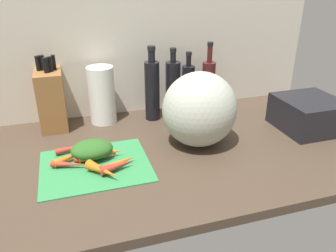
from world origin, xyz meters
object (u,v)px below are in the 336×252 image
(dish_rack, at_px, (308,114))
(carrot_1, at_px, (96,148))
(bottle_0, at_px, (152,89))
(bottle_1, at_px, (173,88))
(winter_squash, at_px, (199,109))
(bottle_2, at_px, (188,87))
(carrot_7, at_px, (103,170))
(bottle_3, at_px, (208,84))
(carrot_2, at_px, (73,156))
(carrot_4, at_px, (70,164))
(carrot_0, at_px, (121,162))
(cutting_board, at_px, (95,165))
(knife_block, at_px, (51,99))
(carrot_8, at_px, (80,147))
(paper_towel_roll, at_px, (102,95))
(carrot_6, at_px, (101,154))
(carrot_5, at_px, (117,165))
(carrot_3, at_px, (97,157))

(dish_rack, bearing_deg, carrot_1, 177.61)
(carrot_1, relative_size, bottle_0, 0.38)
(bottle_1, bearing_deg, carrot_1, -144.75)
(winter_squash, xyz_separation_m, bottle_1, (-0.01, 0.27, -0.01))
(bottle_2, bearing_deg, carrot_7, -134.60)
(carrot_1, relative_size, bottle_3, 0.39)
(bottle_0, relative_size, bottle_3, 1.02)
(carrot_2, height_order, carrot_7, carrot_7)
(carrot_4, height_order, winter_squash, winter_squash)
(carrot_7, bearing_deg, dish_rack, 7.75)
(carrot_1, height_order, carrot_7, same)
(carrot_0, xyz_separation_m, carrot_1, (-0.07, 0.11, 0.00))
(cutting_board, bearing_deg, carrot_2, 138.83)
(carrot_4, distance_m, bottle_0, 0.48)
(winter_squash, bearing_deg, carrot_2, 179.77)
(carrot_7, distance_m, bottle_1, 0.54)
(knife_block, xyz_separation_m, bottle_1, (0.48, -0.02, 0.00))
(carrot_8, xyz_separation_m, paper_towel_roll, (0.11, 0.23, 0.10))
(carrot_6, distance_m, bottle_3, 0.61)
(carrot_5, bearing_deg, bottle_0, 60.15)
(bottle_0, bearing_deg, carrot_0, -119.47)
(carrot_2, distance_m, paper_towel_roll, 0.33)
(carrot_6, xyz_separation_m, bottle_3, (0.51, 0.32, 0.09))
(carrot_4, bearing_deg, bottle_1, 36.00)
(carrot_1, distance_m, carrot_3, 0.05)
(knife_block, bearing_deg, bottle_0, -5.48)
(carrot_2, relative_size, carrot_4, 1.19)
(carrot_3, relative_size, dish_rack, 0.61)
(cutting_board, height_order, paper_towel_roll, paper_towel_roll)
(carrot_5, relative_size, carrot_7, 0.94)
(carrot_4, relative_size, carrot_8, 0.72)
(carrot_3, bearing_deg, cutting_board, -107.16)
(carrot_6, distance_m, carrot_7, 0.10)
(bottle_2, bearing_deg, carrot_3, -141.85)
(carrot_8, bearing_deg, carrot_2, -114.37)
(bottle_3, bearing_deg, carrot_7, -141.21)
(carrot_6, bearing_deg, bottle_0, 48.57)
(carrot_7, bearing_deg, bottle_3, 38.79)
(knife_block, height_order, bottle_3, bottle_3)
(carrot_0, xyz_separation_m, carrot_7, (-0.06, -0.04, 0.00))
(winter_squash, bearing_deg, bottle_0, 110.72)
(carrot_3, xyz_separation_m, bottle_2, (0.44, 0.35, 0.08))
(carrot_5, bearing_deg, bottle_1, 51.42)
(dish_rack, bearing_deg, knife_block, 161.85)
(carrot_6, height_order, bottle_1, bottle_1)
(carrot_3, bearing_deg, bottle_3, 31.62)
(carrot_5, bearing_deg, dish_rack, 7.09)
(knife_block, height_order, bottle_2, knife_block)
(carrot_8, relative_size, knife_block, 0.59)
(carrot_0, bearing_deg, dish_rack, 5.62)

